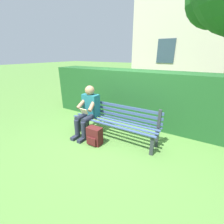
# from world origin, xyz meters

# --- Properties ---
(ground) EXTENTS (60.00, 60.00, 0.00)m
(ground) POSITION_xyz_m (0.00, 0.00, 0.00)
(ground) COLOR #517F38
(park_bench) EXTENTS (2.02, 0.47, 0.82)m
(park_bench) POSITION_xyz_m (0.00, -0.07, 0.43)
(park_bench) COLOR #2D3338
(park_bench) RESTS_ON ground
(person_seated) EXTENTS (0.44, 0.73, 1.16)m
(person_seated) POSITION_xyz_m (0.66, 0.10, 0.61)
(person_seated) COLOR #1E6672
(person_seated) RESTS_ON ground
(hedge_backdrop) EXTENTS (6.29, 0.88, 1.57)m
(hedge_backdrop) POSITION_xyz_m (-0.52, -1.27, 0.75)
(hedge_backdrop) COLOR #1E5123
(hedge_backdrop) RESTS_ON ground
(building_facade) EXTENTS (7.79, 2.75, 7.06)m
(building_facade) POSITION_xyz_m (-1.44, -7.59, 3.53)
(building_facade) COLOR beige
(building_facade) RESTS_ON ground
(backpack) EXTENTS (0.31, 0.27, 0.39)m
(backpack) POSITION_xyz_m (0.24, 0.42, 0.19)
(backpack) COLOR #4C1919
(backpack) RESTS_ON ground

